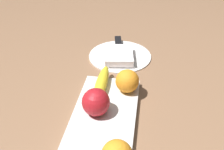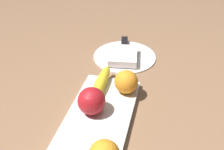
% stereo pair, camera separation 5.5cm
% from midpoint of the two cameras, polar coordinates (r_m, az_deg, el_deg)
% --- Properties ---
extents(ground_plane, '(2.40, 2.40, 0.00)m').
position_cam_midpoint_polar(ground_plane, '(0.66, -3.51, -11.49)').
color(ground_plane, '#8A6448').
extents(fruit_tray, '(0.42, 0.16, 0.02)m').
position_cam_midpoint_polar(fruit_tray, '(0.63, -1.64, -12.46)').
color(fruit_tray, silver).
rests_on(fruit_tray, ground_plane).
extents(apple, '(0.07, 0.07, 0.07)m').
position_cam_midpoint_polar(apple, '(0.65, -2.15, -5.86)').
color(apple, '#B41A23').
rests_on(apple, fruit_tray).
extents(banana, '(0.18, 0.03, 0.03)m').
position_cam_midpoint_polar(banana, '(0.73, -0.21, -2.01)').
color(banana, yellow).
rests_on(banana, fruit_tray).
extents(orange_near_apple, '(0.07, 0.07, 0.07)m').
position_cam_midpoint_polar(orange_near_apple, '(0.72, 5.37, -1.57)').
color(orange_near_apple, orange).
rests_on(orange_near_apple, fruit_tray).
extents(dinner_plate, '(0.22, 0.22, 0.01)m').
position_cam_midpoint_polar(dinner_plate, '(0.92, 4.52, 4.27)').
color(dinner_plate, white).
rests_on(dinner_plate, ground_plane).
extents(folded_napkin, '(0.13, 0.11, 0.02)m').
position_cam_midpoint_polar(folded_napkin, '(0.89, 4.25, 4.28)').
color(folded_napkin, white).
rests_on(folded_napkin, dinner_plate).
extents(knife, '(0.18, 0.06, 0.01)m').
position_cam_midpoint_polar(knife, '(0.97, 4.40, 6.56)').
color(knife, silver).
rests_on(knife, dinner_plate).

